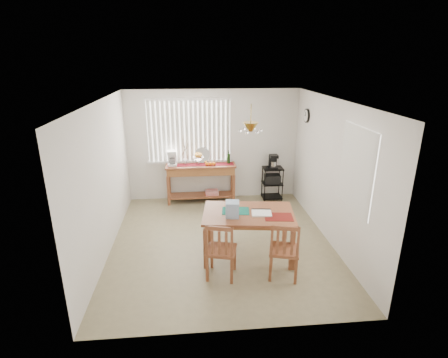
{
  "coord_description": "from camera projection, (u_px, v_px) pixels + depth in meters",
  "views": [
    {
      "loc": [
        -0.49,
        -5.76,
        3.26
      ],
      "look_at": [
        0.1,
        0.55,
        1.05
      ],
      "focal_mm": 28.0,
      "sensor_mm": 36.0,
      "label": 1
    }
  ],
  "objects": [
    {
      "name": "table_items",
      "position": [
        240.0,
        210.0,
        5.69
      ],
      "size": [
        1.16,
        0.68,
        0.26
      ],
      "color": "#126655",
      "rests_on": "dining_table"
    },
    {
      "name": "ground",
      "position": [
        221.0,
        242.0,
        6.53
      ],
      "size": [
        4.0,
        4.5,
        0.01
      ],
      "primitive_type": "cube",
      "color": "gray"
    },
    {
      "name": "chair_left",
      "position": [
        221.0,
        251.0,
        5.33
      ],
      "size": [
        0.53,
        0.53,
        0.95
      ],
      "color": "brown",
      "rests_on": "ground"
    },
    {
      "name": "wire_cart",
      "position": [
        272.0,
        180.0,
        8.37
      ],
      "size": [
        0.46,
        0.37,
        0.79
      ],
      "color": "black",
      "rests_on": "ground"
    },
    {
      "name": "dining_table",
      "position": [
        248.0,
        217.0,
        5.87
      ],
      "size": [
        1.62,
        1.15,
        0.81
      ],
      "color": "brown",
      "rests_on": "ground"
    },
    {
      "name": "sideboard",
      "position": [
        201.0,
        174.0,
        8.16
      ],
      "size": [
        1.62,
        0.45,
        0.91
      ],
      "color": "brown",
      "rests_on": "ground"
    },
    {
      "name": "cart_items",
      "position": [
        273.0,
        162.0,
        8.23
      ],
      "size": [
        0.19,
        0.22,
        0.32
      ],
      "color": "black",
      "rests_on": "wire_cart"
    },
    {
      "name": "room_shell",
      "position": [
        221.0,
        154.0,
        5.98
      ],
      "size": [
        4.2,
        4.7,
        2.7
      ],
      "color": "white",
      "rests_on": "ground"
    },
    {
      "name": "chair_right",
      "position": [
        284.0,
        250.0,
        5.33
      ],
      "size": [
        0.55,
        0.55,
        0.96
      ],
      "color": "brown",
      "rests_on": "ground"
    },
    {
      "name": "sideboard_items",
      "position": [
        189.0,
        159.0,
        8.03
      ],
      "size": [
        1.53,
        0.38,
        0.7
      ],
      "color": "maroon",
      "rests_on": "sideboard"
    }
  ]
}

